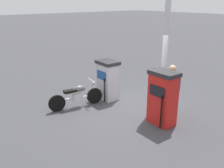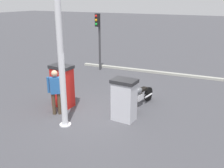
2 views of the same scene
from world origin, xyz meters
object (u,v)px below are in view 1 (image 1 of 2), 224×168
Objects in this scene: fuel_pump_near at (108,80)px; fuel_pump_far at (163,98)px; motorcycle_near_pump at (77,95)px; attendant_person at (171,87)px; canopy_support_pole at (166,41)px.

fuel_pump_far is (-0.00, 2.65, 0.09)m from fuel_pump_near.
fuel_pump_near is 1.38m from motorcycle_near_pump.
motorcycle_near_pump is 1.18× the size of attendant_person.
fuel_pump_far is at bearing 19.45° from attendant_person.
motorcycle_near_pump is 3.25m from attendant_person.
fuel_pump_far is 0.99× the size of attendant_person.
attendant_person reaches higher than motorcycle_near_pump.
fuel_pump_near is at bearing -50.76° from canopy_support_pole.
fuel_pump_near is 0.88× the size of attendant_person.
attendant_person is at bearing 54.47° from canopy_support_pole.
attendant_person is at bearing 130.13° from motorcycle_near_pump.
fuel_pump_far reaches higher than motorcycle_near_pump.
canopy_support_pole is at bearing 148.02° from motorcycle_near_pump.
motorcycle_near_pump is (1.34, -2.71, -0.41)m from fuel_pump_far.
attendant_person is at bearing -160.55° from fuel_pump_far.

